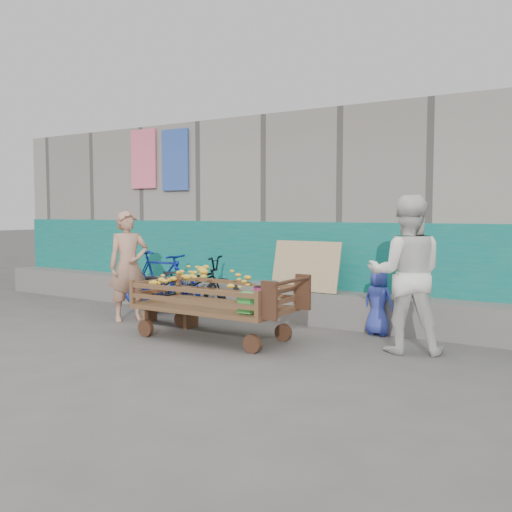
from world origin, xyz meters
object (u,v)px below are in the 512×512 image
Objects in this scene: woman at (406,274)px; child at (378,302)px; vendor_man at (128,266)px; bench at (170,313)px; bicycle_dark at (187,286)px; banana_cart at (211,290)px; bicycle_blue at (160,281)px.

woman is 2.06× the size of child.
bench is at bearing -53.07° from vendor_man.
vendor_man is at bearing 131.70° from bicycle_dark.
vendor_man is (-0.70, -0.06, 0.61)m from bench.
bicycle_dark reaches higher than bench.
banana_cart is 2.23× the size of bench.
bench is at bearing 27.02° from child.
bicycle_dark is at bearing 1.97° from vendor_man.
bicycle_dark reaches higher than banana_cart.
bench is 0.60× the size of bicycle_blue.
bicycle_blue is at bearing -29.32° from woman.
bicycle_blue is at bearing 147.38° from banana_cart.
bench is 0.79m from bicycle_dark.
bench is 1.10× the size of child.
bench is 3.28m from woman.
bicycle_blue reaches higher than banana_cart.
bicycle_blue is at bearing 137.76° from bench.
bicycle_blue is (-1.92, 1.23, -0.13)m from banana_cart.
woman is 4.19m from bicycle_blue.
woman is 1.02× the size of bicycle_dark.
child is at bearing 18.67° from bench.
woman reaches higher than vendor_man.
bicycle_blue is (-4.13, 0.61, -0.40)m from woman.
vendor_man is at bearing -168.01° from bicycle_blue.
child is 2.92m from bicycle_dark.
bicycle_dark is at bearing 110.85° from bench.
bicycle_dark is 0.68m from bicycle_blue.
bicycle_blue is at bearing 9.21° from child.
woman reaches higher than bicycle_blue.
bicycle_blue is (-0.66, 0.15, 0.02)m from bicycle_dark.
bench is 0.54× the size of bicycle_dark.
bench is at bearing -177.70° from bicycle_dark.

